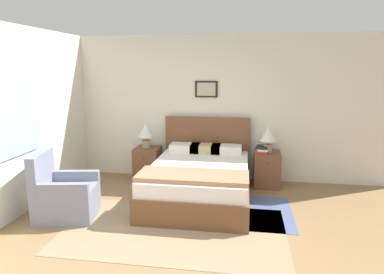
# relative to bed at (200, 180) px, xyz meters

# --- Properties ---
(ground_plane) EXTENTS (16.00, 16.00, 0.00)m
(ground_plane) POSITION_rel_bed_xyz_m (-0.13, -2.06, -0.32)
(ground_plane) COLOR olive
(wall_back) EXTENTS (6.89, 0.09, 2.60)m
(wall_back) POSITION_rel_bed_xyz_m (-0.13, 1.11, 0.99)
(wall_back) COLOR silver
(wall_back) RESTS_ON ground_plane
(wall_left) EXTENTS (0.08, 5.54, 2.60)m
(wall_left) POSITION_rel_bed_xyz_m (-2.41, -0.51, 0.99)
(wall_left) COLOR silver
(wall_left) RESTS_ON ground_plane
(area_rug_main) EXTENTS (2.79, 1.68, 0.01)m
(area_rug_main) POSITION_rel_bed_xyz_m (-0.17, -1.11, -0.31)
(area_rug_main) COLOR #897556
(area_rug_main) RESTS_ON ground_plane
(area_rug_bedside) EXTENTS (0.80, 1.25, 0.01)m
(area_rug_bedside) POSITION_rel_bed_xyz_m (0.97, -0.38, -0.31)
(area_rug_bedside) COLOR #47567F
(area_rug_bedside) RESTS_ON ground_plane
(bed) EXTENTS (1.52, 2.11, 1.16)m
(bed) POSITION_rel_bed_xyz_m (0.00, 0.00, 0.00)
(bed) COLOR brown
(bed) RESTS_ON ground_plane
(armchair) EXTENTS (0.87, 0.79, 0.92)m
(armchair) POSITION_rel_bed_xyz_m (-1.74, -0.96, -0.01)
(armchair) COLOR gray
(armchair) RESTS_ON ground_plane
(nightstand_near_window) EXTENTS (0.44, 0.50, 0.61)m
(nightstand_near_window) POSITION_rel_bed_xyz_m (-1.07, 0.79, -0.01)
(nightstand_near_window) COLOR brown
(nightstand_near_window) RESTS_ON ground_plane
(nightstand_by_door) EXTENTS (0.44, 0.50, 0.61)m
(nightstand_by_door) POSITION_rel_bed_xyz_m (1.07, 0.79, -0.01)
(nightstand_by_door) COLOR brown
(nightstand_by_door) RESTS_ON ground_plane
(table_lamp_near_window) EXTENTS (0.28, 0.28, 0.45)m
(table_lamp_near_window) POSITION_rel_bed_xyz_m (-1.09, 0.78, 0.58)
(table_lamp_near_window) COLOR gray
(table_lamp_near_window) RESTS_ON nightstand_near_window
(table_lamp_by_door) EXTENTS (0.28, 0.28, 0.45)m
(table_lamp_by_door) POSITION_rel_bed_xyz_m (1.07, 0.78, 0.58)
(table_lamp_by_door) COLOR gray
(table_lamp_by_door) RESTS_ON nightstand_by_door
(book_thick_bottom) EXTENTS (0.24, 0.29, 0.04)m
(book_thick_bottom) POSITION_rel_bed_xyz_m (0.97, 0.75, 0.31)
(book_thick_bottom) COLOR #B7332D
(book_thick_bottom) RESTS_ON nightstand_by_door
(book_hardcover_middle) EXTENTS (0.19, 0.28, 0.03)m
(book_hardcover_middle) POSITION_rel_bed_xyz_m (0.97, 0.75, 0.35)
(book_hardcover_middle) COLOR silver
(book_hardcover_middle) RESTS_ON book_thick_bottom
(book_novel_upper) EXTENTS (0.22, 0.25, 0.04)m
(book_novel_upper) POSITION_rel_bed_xyz_m (0.97, 0.75, 0.38)
(book_novel_upper) COLOR #232328
(book_novel_upper) RESTS_ON book_hardcover_middle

